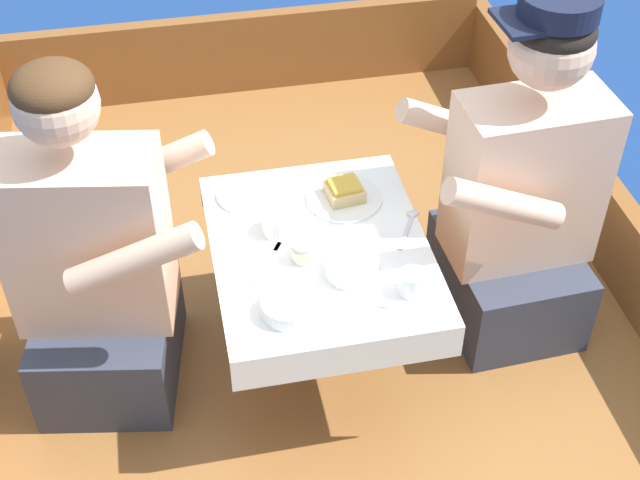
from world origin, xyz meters
TOP-DOWN VIEW (x-y plane):
  - ground_plane at (0.00, 0.00)m, footprint 60.00×60.00m
  - boat_deck at (0.00, 0.00)m, footprint 2.03×3.05m
  - gunwale_starboard at (0.99, 0.00)m, footprint 0.06×3.05m
  - bow_coaming at (0.00, 1.49)m, footprint 1.91×0.06m
  - cockpit_table at (0.00, -0.01)m, footprint 0.57×0.71m
  - person_port at (-0.58, 0.05)m, footprint 0.57×0.52m
  - person_starboard at (0.58, 0.06)m, footprint 0.54×0.46m
  - plate_sandwich at (0.10, 0.16)m, footprint 0.21×0.21m
  - plate_bread at (-0.17, 0.23)m, footprint 0.16×0.16m
  - sandwich at (0.10, 0.16)m, footprint 0.11×0.11m
  - bowl_port_near at (0.06, -0.13)m, footprint 0.14×0.14m
  - bowl_starboard_near at (-0.12, -0.24)m, footprint 0.13×0.13m
  - coffee_cup_port at (-0.10, 0.06)m, footprint 0.11×0.08m
  - coffee_cup_starboard at (0.19, -0.23)m, footprint 0.09×0.07m
  - tin_can at (-0.05, -0.05)m, footprint 0.07×0.07m
  - utensil_spoon_center at (0.07, -0.26)m, footprint 0.17×0.02m
  - utensil_fork_starboard at (-0.14, -0.04)m, footprint 0.10×0.16m
  - utensil_spoon_port at (0.25, 0.02)m, footprint 0.10×0.15m

SIDE VIEW (x-z plane):
  - ground_plane at x=0.00m, z-range 0.00..0.00m
  - boat_deck at x=0.00m, z-range 0.00..0.28m
  - gunwale_starboard at x=0.99m, z-range 0.28..0.56m
  - bow_coaming at x=0.00m, z-range 0.28..0.61m
  - cockpit_table at x=0.00m, z-range 0.44..0.88m
  - person_port at x=-0.58m, z-range 0.18..1.19m
  - person_starboard at x=0.58m, z-range 0.18..1.24m
  - utensil_fork_starboard at x=-0.14m, z-range 0.71..0.72m
  - utensil_spoon_center at x=0.07m, z-range 0.71..0.72m
  - utensil_spoon_port at x=0.25m, z-range 0.71..0.72m
  - plate_sandwich at x=0.10m, z-range 0.71..0.72m
  - plate_bread at x=-0.17m, z-range 0.71..0.72m
  - bowl_starboard_near at x=-0.12m, z-range 0.71..0.76m
  - bowl_port_near at x=0.06m, z-range 0.71..0.76m
  - tin_can at x=-0.05m, z-range 0.71..0.77m
  - coffee_cup_port at x=-0.10m, z-range 0.71..0.77m
  - sandwich at x=0.10m, z-range 0.72..0.77m
  - coffee_cup_starboard at x=0.19m, z-range 0.71..0.78m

